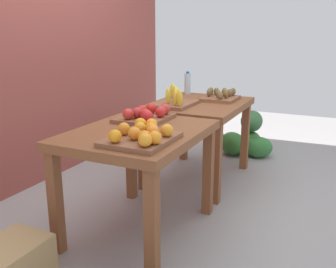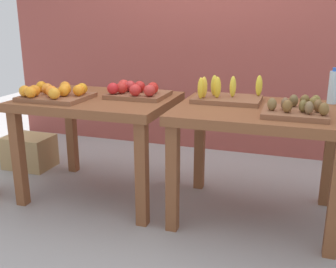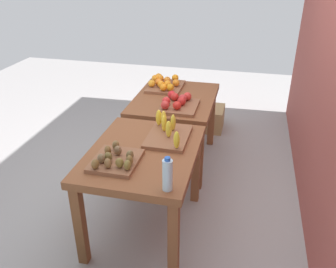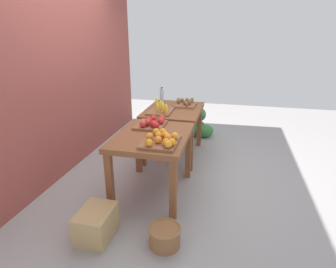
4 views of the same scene
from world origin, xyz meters
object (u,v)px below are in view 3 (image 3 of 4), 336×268
orange_bin (165,84)px  apple_bin (178,103)px  banana_crate (168,133)px  wicker_basket (162,117)px  display_table_right (143,163)px  kiwi_bin (115,159)px  display_table_left (175,107)px  water_bottle (167,175)px  cardboard_produce_box (212,118)px

orange_bin → apple_bin: (0.50, 0.25, -0.00)m
banana_crate → wicker_basket: size_ratio=1.47×
display_table_right → kiwi_bin: bearing=-30.7°
orange_bin → kiwi_bin: bearing=1.3°
orange_bin → display_table_left: bearing=34.6°
banana_crate → display_table_left: bearing=-171.3°
display_table_left → orange_bin: bearing=-145.4°
banana_crate → wicker_basket: bearing=-164.3°
display_table_right → water_bottle: size_ratio=4.46×
orange_bin → kiwi_bin: (1.59, 0.03, -0.01)m
display_table_right → kiwi_bin: size_ratio=2.86×
display_table_right → banana_crate: 0.31m
kiwi_bin → water_bottle: 0.48m
kiwi_bin → cardboard_produce_box: (-2.22, 0.43, -0.63)m
orange_bin → apple_bin: apple_bin is taller
water_bottle → cardboard_produce_box: size_ratio=0.58×
display_table_right → wicker_basket: 2.07m
apple_bin → wicker_basket: (-1.10, -0.43, -0.68)m
water_bottle → cardboard_produce_box: 2.53m
display_table_right → apple_bin: (-0.87, 0.08, 0.15)m
banana_crate → kiwi_bin: bearing=-30.0°
apple_bin → banana_crate: 0.63m
kiwi_bin → orange_bin: bearing=-178.7°
water_bottle → cardboard_produce_box: water_bottle is taller
cardboard_produce_box → water_bottle: bearing=-0.2°
cardboard_produce_box → display_table_right: bearing=-8.5°
wicker_basket → cardboard_produce_box: (-0.03, 0.65, 0.04)m
orange_bin → cardboard_produce_box: size_ratio=1.10×
display_table_left → banana_crate: (0.88, 0.14, 0.15)m
display_table_left → apple_bin: bearing=17.8°
banana_crate → water_bottle: water_bottle is taller
display_table_left → water_bottle: (1.55, 0.29, 0.22)m
banana_crate → wicker_basket: banana_crate is taller
display_table_left → kiwi_bin: bearing=-5.6°
cardboard_produce_box → apple_bin: bearing=-11.0°
wicker_basket → cardboard_produce_box: size_ratio=0.76×
cardboard_produce_box → display_table_left: bearing=-18.8°
cardboard_produce_box → kiwi_bin: bearing=-11.0°
display_table_left → cardboard_produce_box: bearing=161.2°
orange_bin → banana_crate: bearing=15.1°
wicker_basket → water_bottle: bearing=15.0°
display_table_left → wicker_basket: 1.06m
water_bottle → display_table_right: bearing=-146.0°
orange_bin → water_bottle: water_bottle is taller
display_table_right → cardboard_produce_box: 2.08m
kiwi_bin → wicker_basket: size_ratio=1.20×
display_table_left → display_table_right: bearing=0.0°
banana_crate → kiwi_bin: (0.46, -0.27, -0.01)m
display_table_right → water_bottle: water_bottle is taller
display_table_right → wicker_basket: display_table_right is taller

